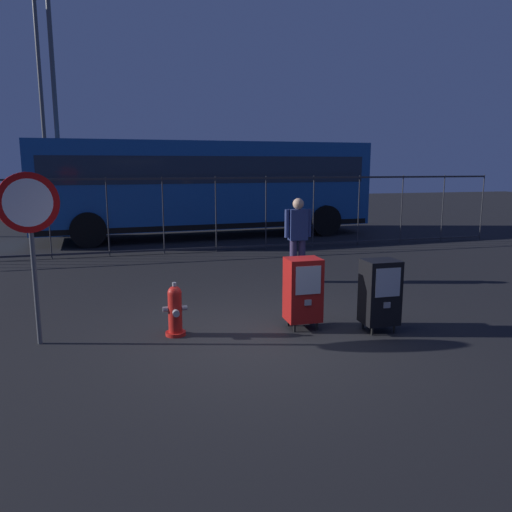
% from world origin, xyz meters
% --- Properties ---
extents(ground_plane, '(60.00, 60.00, 0.00)m').
position_xyz_m(ground_plane, '(0.00, 0.00, 0.00)').
color(ground_plane, black).
extents(fire_hydrant, '(0.33, 0.32, 0.75)m').
position_xyz_m(fire_hydrant, '(-1.06, 0.38, 0.35)').
color(fire_hydrant, red).
rests_on(fire_hydrant, ground_plane).
extents(newspaper_box_primary, '(0.48, 0.42, 1.02)m').
position_xyz_m(newspaper_box_primary, '(0.73, 0.22, 0.57)').
color(newspaper_box_primary, black).
rests_on(newspaper_box_primary, ground_plane).
extents(newspaper_box_secondary, '(0.48, 0.42, 1.02)m').
position_xyz_m(newspaper_box_secondary, '(1.73, -0.17, 0.57)').
color(newspaper_box_secondary, black).
rests_on(newspaper_box_secondary, ground_plane).
extents(stop_sign, '(0.71, 0.31, 2.23)m').
position_xyz_m(stop_sign, '(-2.82, 0.49, 1.60)').
color(stop_sign, '#4C4F54').
rests_on(stop_sign, ground_plane).
extents(pedestrian, '(0.55, 0.22, 1.67)m').
position_xyz_m(pedestrian, '(1.62, 2.95, 0.95)').
color(pedestrian, '#382D51').
rests_on(pedestrian, ground_plane).
extents(fence_barrier, '(18.03, 0.04, 2.00)m').
position_xyz_m(fence_barrier, '(0.00, 6.85, 1.02)').
color(fence_barrier, '#2D2D33').
rests_on(fence_barrier, ground_plane).
extents(bus_near, '(10.64, 3.31, 3.00)m').
position_xyz_m(bus_near, '(0.92, 9.85, 1.71)').
color(bus_near, '#19519E').
rests_on(bus_near, ground_plane).
extents(street_light_near_left, '(0.32, 0.32, 7.99)m').
position_xyz_m(street_light_near_left, '(-3.58, 10.89, 4.57)').
color(street_light_near_left, '#4C4F54').
rests_on(street_light_near_left, ground_plane).
extents(street_light_far_left, '(0.32, 0.32, 8.27)m').
position_xyz_m(street_light_far_left, '(-4.37, 13.94, 4.71)').
color(street_light_far_left, '#4C4F54').
rests_on(street_light_far_left, ground_plane).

